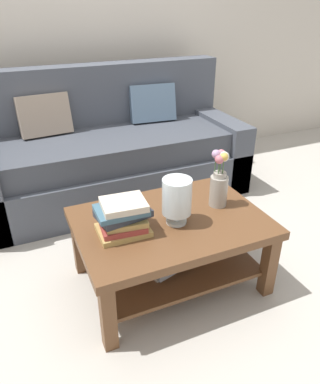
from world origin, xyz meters
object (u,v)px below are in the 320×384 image
glass_hurricane_vase (177,198)px  flower_pitcher (219,182)px  coffee_table (170,238)px  couch (112,153)px  book_stack_main (123,217)px

glass_hurricane_vase → flower_pitcher: size_ratio=0.76×
coffee_table → glass_hurricane_vase: (0.02, -0.04, 0.28)m
couch → glass_hurricane_vase: bearing=-91.0°
coffee_table → book_stack_main: (-0.28, -0.01, 0.22)m
couch → coffee_table: bearing=-91.8°
glass_hurricane_vase → flower_pitcher: (0.31, 0.08, 0.00)m
coffee_table → couch: bearing=88.2°
coffee_table → flower_pitcher: flower_pitcher is taller
book_stack_main → couch: bearing=76.0°
book_stack_main → glass_hurricane_vase: 0.30m
book_stack_main → flower_pitcher: size_ratio=0.84×
couch → flower_pitcher: (0.29, -1.23, 0.24)m
couch → flower_pitcher: size_ratio=6.30×
couch → book_stack_main: couch is taller
couch → coffee_table: size_ratio=2.07×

